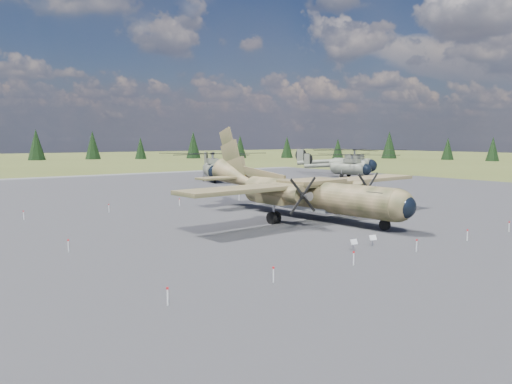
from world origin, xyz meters
TOP-DOWN VIEW (x-y plane):
  - ground at (0.00, 0.00)m, footprint 500.00×500.00m
  - apron at (0.00, 10.00)m, footprint 120.00×120.00m
  - transport_plane at (5.54, 1.57)m, footprint 28.13×25.50m
  - helicopter_near at (19.57, 41.18)m, footprint 26.33×26.33m
  - helicopter_mid at (45.90, 33.56)m, footprint 20.70×22.34m
  - helicopter_far at (52.14, 38.85)m, footprint 26.88×26.98m
  - info_placard_left at (-1.17, -10.91)m, footprint 0.54×0.27m
  - info_placard_right at (0.99, -10.66)m, footprint 0.54×0.34m
  - barrier_fence at (-0.46, -0.08)m, footprint 33.12×29.62m
  - treeline at (3.32, -6.56)m, footprint 324.14×320.82m

SIDE VIEW (x-z plane):
  - ground at x=0.00m, z-range 0.00..0.00m
  - apron at x=0.00m, z-range -0.02..0.02m
  - barrier_fence at x=-0.46m, z-range 0.08..0.93m
  - info_placard_right at x=0.99m, z-range 0.13..0.93m
  - info_placard_left at x=-1.17m, z-range 0.13..0.95m
  - transport_plane at x=5.54m, z-range -1.97..7.29m
  - helicopter_mid at x=45.90m, z-range 0.95..5.47m
  - helicopter_near at x=19.57m, z-range 1.06..6.11m
  - helicopter_far at x=52.14m, z-range 1.11..6.44m
  - treeline at x=3.32m, z-range -0.70..10.29m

